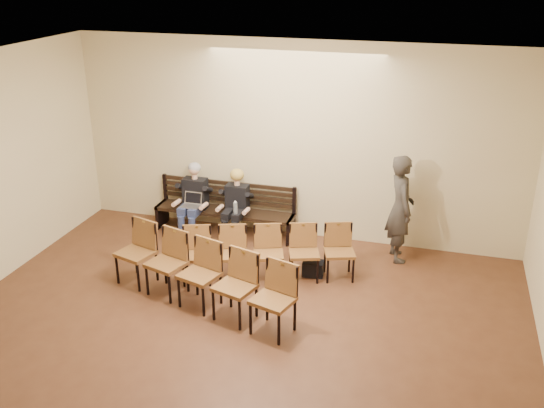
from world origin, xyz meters
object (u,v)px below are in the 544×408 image
(laptop, at_px, (191,207))
(water_bottle, at_px, (236,214))
(chair_row_back, at_px, (268,254))
(chair_row_front, at_px, (199,275))
(seated_woman, at_px, (236,208))
(seated_man, at_px, (194,200))
(passerby, at_px, (401,201))
(bench, at_px, (225,221))
(bag, at_px, (313,268))

(laptop, relative_size, water_bottle, 1.37)
(chair_row_back, bearing_deg, chair_row_front, -144.71)
(chair_row_front, xyz_separation_m, chair_row_back, (0.74, 1.02, -0.06))
(chair_row_front, bearing_deg, seated_woman, 113.15)
(seated_man, distance_m, passerby, 3.71)
(bench, relative_size, bag, 7.84)
(seated_woman, distance_m, chair_row_back, 1.65)
(seated_man, distance_m, bag, 2.71)
(laptop, xyz_separation_m, water_bottle, (0.87, -0.05, 0.00))
(bench, bearing_deg, seated_woman, -24.39)
(laptop, xyz_separation_m, passerby, (3.67, 0.18, 0.48))
(chair_row_back, bearing_deg, bag, 6.50)
(bench, xyz_separation_m, seated_man, (-0.55, -0.12, 0.41))
(passerby, xyz_separation_m, chair_row_back, (-1.88, -1.29, -0.61))
(water_bottle, distance_m, bag, 1.80)
(laptop, relative_size, passerby, 0.16)
(bench, distance_m, bag, 2.22)
(seated_woman, bearing_deg, water_bottle, -71.07)
(seated_man, xyz_separation_m, bag, (2.46, -1.00, -0.52))
(bench, xyz_separation_m, chair_row_front, (0.52, -2.45, 0.27))
(passerby, bearing_deg, seated_woman, 69.32)
(chair_row_front, relative_size, chair_row_back, 1.13)
(laptop, bearing_deg, bag, -17.11)
(seated_man, distance_m, chair_row_front, 2.57)
(water_bottle, bearing_deg, laptop, 176.95)
(laptop, bearing_deg, seated_man, 97.60)
(chair_row_back, bearing_deg, water_bottle, 111.77)
(seated_woman, bearing_deg, bag, -31.34)
(chair_row_front, bearing_deg, chair_row_back, 70.87)
(bag, distance_m, chair_row_back, 0.79)
(bench, distance_m, chair_row_front, 2.52)
(bench, relative_size, chair_row_back, 0.97)
(bag, relative_size, chair_row_back, 0.12)
(seated_woman, xyz_separation_m, water_bottle, (0.08, -0.24, -0.01))
(passerby, bearing_deg, bench, 67.17)
(seated_woman, distance_m, chair_row_front, 2.35)
(bench, height_order, water_bottle, water_bottle)
(bench, height_order, chair_row_front, chair_row_front)
(bench, bearing_deg, bag, -30.43)
(laptop, distance_m, chair_row_back, 2.11)
(bench, height_order, bag, bench)
(laptop, bearing_deg, passerby, 3.99)
(seated_woman, relative_size, laptop, 3.52)
(chair_row_front, bearing_deg, bench, 118.87)
(seated_woman, bearing_deg, laptop, -166.06)
(seated_woman, distance_m, water_bottle, 0.26)
(passerby, bearing_deg, seated_man, 69.41)
(bench, distance_m, laptop, 0.70)
(bench, xyz_separation_m, bag, (1.91, -1.12, -0.10))
(laptop, height_order, chair_row_front, chair_row_front)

